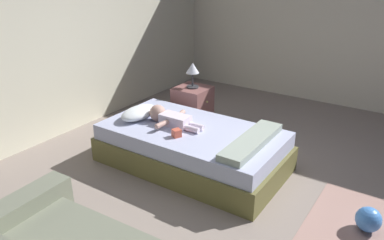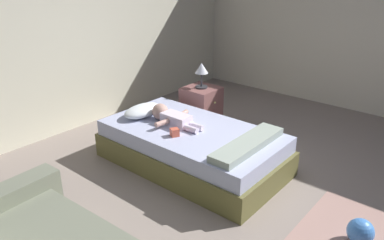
{
  "view_description": "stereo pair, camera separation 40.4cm",
  "coord_description": "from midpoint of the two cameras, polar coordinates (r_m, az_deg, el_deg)",
  "views": [
    {
      "loc": [
        -3.07,
        -1.03,
        2.12
      ],
      "look_at": [
        0.03,
        1.04,
        0.55
      ],
      "focal_mm": 35.11,
      "sensor_mm": 36.0,
      "label": 1
    },
    {
      "loc": [
        -2.83,
        -1.35,
        2.12
      ],
      "look_at": [
        0.03,
        1.04,
        0.55
      ],
      "focal_mm": 35.11,
      "sensor_mm": 36.0,
      "label": 2
    }
  ],
  "objects": [
    {
      "name": "ground_plane",
      "position": [
        3.82,
        15.19,
        -11.76
      ],
      "size": [
        8.0,
        8.0,
        0.0
      ],
      "primitive_type": "plane",
      "color": "gray"
    },
    {
      "name": "wall_behind_bed",
      "position": [
        5.19,
        -15.13,
        12.99
      ],
      "size": [
        8.0,
        0.12,
        2.6
      ],
      "primitive_type": "cube",
      "color": "beige",
      "rests_on": "ground_plane"
    },
    {
      "name": "bed",
      "position": [
        4.18,
        2.77,
        -4.22
      ],
      "size": [
        1.1,
        2.03,
        0.45
      ],
      "color": "brown",
      "rests_on": "ground_plane"
    },
    {
      "name": "pillow",
      "position": [
        4.4,
        -4.92,
        1.39
      ],
      "size": [
        0.51,
        0.28,
        0.13
      ],
      "color": "white",
      "rests_on": "bed"
    },
    {
      "name": "baby",
      "position": [
        4.19,
        -0.46,
        0.41
      ],
      "size": [
        0.52,
        0.68,
        0.19
      ],
      "color": "white",
      "rests_on": "bed"
    },
    {
      "name": "toothbrush",
      "position": [
        4.4,
        0.94,
        0.65
      ],
      "size": [
        0.02,
        0.15,
        0.02
      ],
      "color": "blue",
      "rests_on": "bed"
    },
    {
      "name": "nightstand",
      "position": [
        5.15,
        3.64,
        1.9
      ],
      "size": [
        0.44,
        0.47,
        0.56
      ],
      "color": "#875350",
      "rests_on": "ground_plane"
    },
    {
      "name": "lamp",
      "position": [
        4.99,
        3.79,
        7.49
      ],
      "size": [
        0.17,
        0.17,
        0.34
      ],
      "color": "#333338",
      "rests_on": "nightstand"
    },
    {
      "name": "toy_ball",
      "position": [
        3.51,
        27.39,
        -14.92
      ],
      "size": [
        0.21,
        0.21,
        0.21
      ],
      "primitive_type": "sphere",
      "color": "#4789E3",
      "rests_on": "rug"
    },
    {
      "name": "blanket",
      "position": [
        3.72,
        11.59,
        -3.7
      ],
      "size": [
        0.99,
        0.25,
        0.07
      ],
      "color": "#99A699",
      "rests_on": "bed"
    },
    {
      "name": "toy_block",
      "position": [
        3.88,
        0.31,
        -1.94
      ],
      "size": [
        0.11,
        0.11,
        0.08
      ],
      "color": "#D35941",
      "rests_on": "bed"
    }
  ]
}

